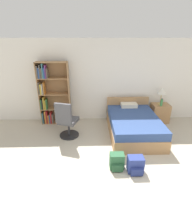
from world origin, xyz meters
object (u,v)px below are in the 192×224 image
(bed, at_px, (133,124))
(backpack_green, at_px, (117,162))
(water_bottle, at_px, (162,102))
(table_lamp, at_px, (162,91))
(nightstand, at_px, (160,113))
(office_chair, at_px, (67,122))
(bookshelf, at_px, (50,95))
(backpack_blue, at_px, (136,165))

(bed, bearing_deg, backpack_green, -114.46)
(water_bottle, bearing_deg, table_lamp, 82.95)
(nightstand, distance_m, table_lamp, 0.73)
(office_chair, relative_size, backpack_green, 3.04)
(bookshelf, relative_size, water_bottle, 8.24)
(water_bottle, distance_m, backpack_blue, 2.67)
(water_bottle, bearing_deg, nightstand, 68.11)
(water_bottle, relative_size, backpack_green, 0.67)
(backpack_blue, relative_size, backpack_green, 0.99)
(bookshelf, distance_m, backpack_blue, 3.34)
(nightstand, distance_m, water_bottle, 0.43)
(water_bottle, xyz_separation_m, backpack_blue, (-1.33, -2.25, -0.55))
(bed, xyz_separation_m, backpack_green, (-0.67, -1.48, -0.12))
(bookshelf, xyz_separation_m, nightstand, (3.55, -0.04, -0.65))
(nightstand, bearing_deg, bookshelf, 179.33)
(table_lamp, height_order, water_bottle, table_lamp)
(water_bottle, bearing_deg, bookshelf, 177.54)
(backpack_green, bearing_deg, office_chair, 132.55)
(backpack_blue, bearing_deg, office_chair, 137.85)
(bookshelf, height_order, table_lamp, bookshelf)
(water_bottle, bearing_deg, backpack_green, -128.55)
(bookshelf, relative_size, office_chair, 1.81)
(backpack_blue, xyz_separation_m, backpack_green, (-0.37, 0.12, 0.00))
(bed, height_order, water_bottle, water_bottle)
(bed, bearing_deg, office_chair, -174.73)
(water_bottle, distance_m, backpack_green, 2.78)
(backpack_green, bearing_deg, nightstand, 52.13)
(bookshelf, xyz_separation_m, bed, (2.48, -0.80, -0.66))
(nightstand, xyz_separation_m, table_lamp, (-0.03, 0.03, 0.73))
(bed, distance_m, office_chair, 1.89)
(nightstand, bearing_deg, water_bottle, -111.89)
(table_lamp, bearing_deg, water_bottle, -97.05)
(bookshelf, distance_m, nightstand, 3.61)
(water_bottle, xyz_separation_m, backpack_green, (-1.70, -2.14, -0.55))
(office_chair, xyz_separation_m, water_bottle, (2.90, 0.83, 0.23))
(nightstand, xyz_separation_m, backpack_green, (-1.75, -2.24, -0.13))
(nightstand, height_order, table_lamp, table_lamp)
(backpack_blue, height_order, backpack_green, backpack_green)
(water_bottle, bearing_deg, bed, -147.56)
(table_lamp, height_order, backpack_blue, table_lamp)
(nightstand, distance_m, backpack_blue, 2.73)
(bed, height_order, office_chair, office_chair)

